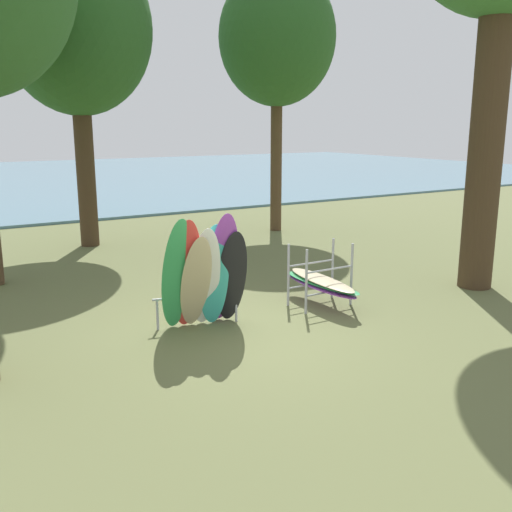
% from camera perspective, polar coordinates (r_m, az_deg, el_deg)
% --- Properties ---
extents(ground_plane, '(80.00, 80.00, 0.00)m').
position_cam_1_polar(ground_plane, '(9.96, -1.75, -7.89)').
color(ground_plane, '#60663D').
extents(tree_mid_behind, '(4.13, 4.13, 8.48)m').
position_cam_1_polar(tree_mid_behind, '(17.72, -17.25, 20.52)').
color(tree_mid_behind, '#42301E').
rests_on(tree_mid_behind, ground).
extents(tree_far_left_back, '(3.71, 3.71, 8.32)m').
position_cam_1_polar(tree_far_left_back, '(19.55, 2.09, 20.59)').
color(tree_far_left_back, '#4C3823').
rests_on(tree_far_left_back, ground).
extents(leaning_board_pile, '(1.67, 1.19, 2.14)m').
position_cam_1_polar(leaning_board_pile, '(9.95, -5.08, -2.04)').
color(leaning_board_pile, '#339E56').
rests_on(leaning_board_pile, ground).
extents(board_storage_rack, '(1.15, 2.13, 1.25)m').
position_cam_1_polar(board_storage_rack, '(11.55, 6.43, -2.57)').
color(board_storage_rack, '#9EA0A5').
rests_on(board_storage_rack, ground).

